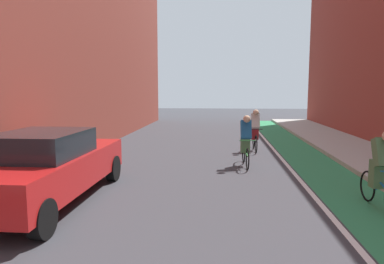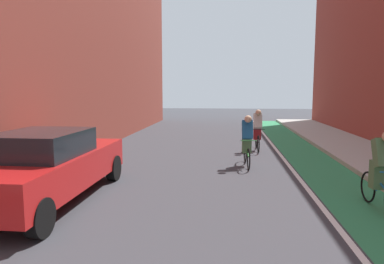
% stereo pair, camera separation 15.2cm
% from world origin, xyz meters
% --- Properties ---
extents(ground_plane, '(71.62, 71.62, 0.00)m').
position_xyz_m(ground_plane, '(0.00, 12.28, 0.00)').
color(ground_plane, '#38383D').
extents(bike_lane_paint, '(1.60, 32.55, 0.00)m').
position_xyz_m(bike_lane_paint, '(3.43, 14.28, 0.00)').
color(bike_lane_paint, '#2D8451').
rests_on(bike_lane_paint, ground).
extents(lane_divider_stripe, '(0.12, 32.55, 0.00)m').
position_xyz_m(lane_divider_stripe, '(2.53, 14.28, 0.00)').
color(lane_divider_stripe, white).
rests_on(lane_divider_stripe, ground).
extents(parked_sedan_red, '(1.82, 4.74, 1.53)m').
position_xyz_m(parked_sedan_red, '(-3.18, 10.26, 0.79)').
color(parked_sedan_red, red).
rests_on(parked_sedan_red, ground).
extents(cyclist_mid, '(0.48, 1.71, 1.61)m').
position_xyz_m(cyclist_mid, '(3.59, 10.42, 0.81)').
color(cyclist_mid, black).
rests_on(cyclist_mid, ground).
extents(cyclist_trailing, '(0.48, 1.70, 1.61)m').
position_xyz_m(cyclist_trailing, '(1.19, 14.20, 0.81)').
color(cyclist_trailing, black).
rests_on(cyclist_trailing, ground).
extents(cyclist_far, '(0.48, 1.74, 1.63)m').
position_xyz_m(cyclist_far, '(1.74, 17.06, 0.81)').
color(cyclist_far, black).
rests_on(cyclist_far, ground).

